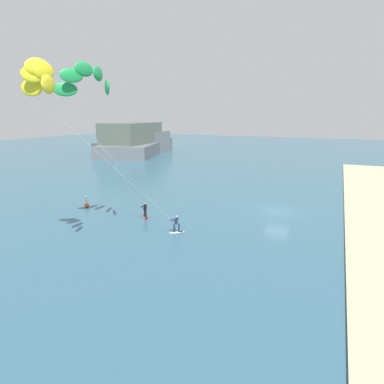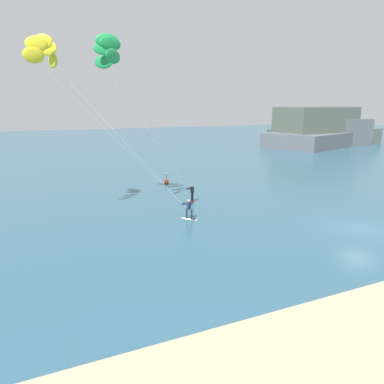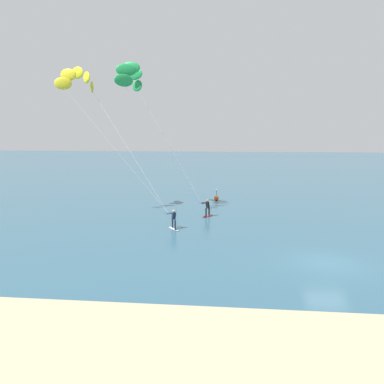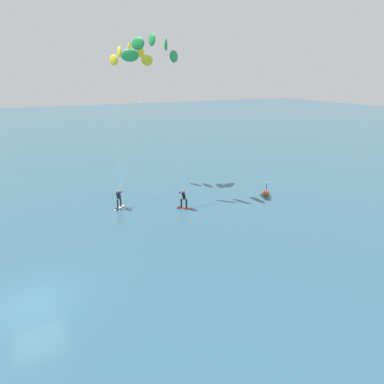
% 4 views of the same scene
% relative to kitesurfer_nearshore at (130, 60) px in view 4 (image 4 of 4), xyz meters
% --- Properties ---
extents(ground_plane, '(240.00, 240.00, 0.00)m').
position_rel_kitesurfer_nearshore_xyz_m(ground_plane, '(19.98, -11.72, -12.36)').
color(ground_plane, '#2D566B').
extents(kitesurfer_nearshore, '(11.76, 7.65, 14.07)m').
position_rel_kitesurfer_nearshore_xyz_m(kitesurfer_nearshore, '(0.00, 0.00, 0.00)').
color(kitesurfer_nearshore, white).
rests_on(kitesurfer_nearshore, ground).
extents(kitesurfer_mid_water, '(8.90, 5.82, 14.55)m').
position_rel_kitesurfer_nearshore_xyz_m(kitesurfer_mid_water, '(4.70, 0.87, 0.43)').
color(kitesurfer_mid_water, red).
rests_on(kitesurfer_mid_water, ground).
extents(marker_buoy, '(0.56, 0.56, 1.38)m').
position_rel_kitesurfer_nearshore_xyz_m(marker_buoy, '(12.29, 8.99, -12.06)').
color(marker_buoy, '#EA5119').
rests_on(marker_buoy, ground).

